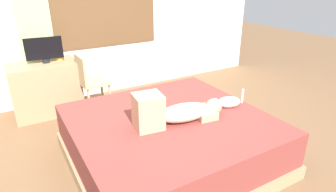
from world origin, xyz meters
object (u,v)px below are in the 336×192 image
Objects in this scene: desk at (46,88)px; person_lying at (176,112)px; cat at (227,102)px; chair_by_desk at (89,80)px; cup at (59,57)px; tv_monitor at (44,50)px; bed at (169,139)px.

person_lying is at bearing -65.07° from desk.
cat is 0.39× the size of chair_by_desk.
desk is 9.38× the size of cup.
person_lying reaches higher than cat.
tv_monitor is (0.06, 0.00, 0.55)m from desk.
chair_by_desk reaches higher than person_lying.
bed is 2.10m from cup.
cup is at bearing 9.35° from tv_monitor.
cat is at bearing -8.90° from bed.
tv_monitor is 0.72m from chair_by_desk.
tv_monitor is (-0.85, 1.89, 0.67)m from bed.
cat is at bearing -57.56° from chair_by_desk.
person_lying is at bearing -71.46° from cup.
desk is at bearing 180.00° from tv_monitor.
desk is (-0.92, 1.99, -0.25)m from person_lying.
chair_by_desk is at bearing -32.39° from desk.
person_lying is 2.14m from cup.
person_lying is 1.05× the size of desk.
bed is at bearing 95.03° from person_lying.
person_lying reaches higher than cup.
desk is 0.49m from cup.
bed is 2.10m from desk.
chair_by_desk is (-0.38, 1.55, 0.26)m from bed.
bed is 20.46× the size of cup.
chair_by_desk is at bearing 103.27° from person_lying.
person_lying is at bearing -66.55° from tv_monitor.
cup is at bearing 127.90° from chair_by_desk.
person_lying is 2.21m from desk.
cup is at bearing 108.54° from person_lying.
person_lying is 0.66m from cat.
desk is at bearing 147.61° from chair_by_desk.
cup is (-0.67, 1.92, 0.54)m from bed.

